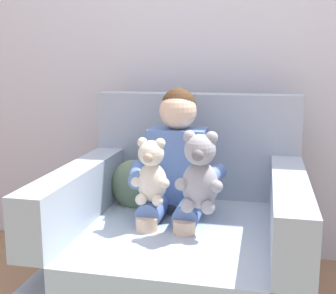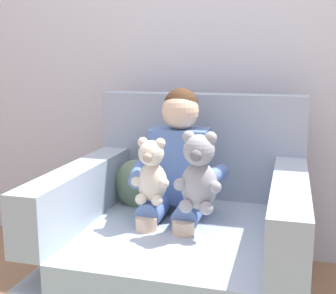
{
  "view_description": "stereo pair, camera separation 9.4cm",
  "coord_description": "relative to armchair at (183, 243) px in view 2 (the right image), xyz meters",
  "views": [
    {
      "loc": [
        0.34,
        -1.81,
        1.11
      ],
      "look_at": [
        -0.05,
        -0.05,
        0.75
      ],
      "focal_mm": 47.78,
      "sensor_mm": 36.0,
      "label": 1
    },
    {
      "loc": [
        0.43,
        -1.79,
        1.11
      ],
      "look_at": [
        -0.05,
        -0.05,
        0.75
      ],
      "focal_mm": 47.78,
      "sensor_mm": 36.0,
      "label": 2
    }
  ],
  "objects": [
    {
      "name": "seated_child",
      "position": [
        -0.05,
        0.05,
        0.32
      ],
      "size": [
        0.45,
        0.39,
        0.82
      ],
      "rotation": [
        0.0,
        0.0,
        -0.14
      ],
      "color": "#597AB7",
      "rests_on": "armchair"
    },
    {
      "name": "armchair",
      "position": [
        0.0,
        0.0,
        0.0
      ],
      "size": [
        1.04,
        1.03,
        0.94
      ],
      "color": "#9EADBC",
      "rests_on": "ground"
    },
    {
      "name": "throw_pillow",
      "position": [
        -0.26,
        0.15,
        0.21
      ],
      "size": [
        0.27,
        0.16,
        0.26
      ],
      "primitive_type": "ellipsoid",
      "rotation": [
        0.0,
        0.0,
        -0.15
      ],
      "color": "slate",
      "rests_on": "armchair"
    },
    {
      "name": "plush_grey",
      "position": [
        0.1,
        -0.15,
        0.37
      ],
      "size": [
        0.19,
        0.16,
        0.32
      ],
      "rotation": [
        0.0,
        0.0,
        0.26
      ],
      "color": "#9E9EA3",
      "rests_on": "armchair"
    },
    {
      "name": "plush_cream",
      "position": [
        -0.11,
        -0.11,
        0.35
      ],
      "size": [
        0.17,
        0.13,
        0.28
      ],
      "rotation": [
        0.0,
        0.0,
        0.08
      ],
      "color": "silver",
      "rests_on": "armchair"
    },
    {
      "name": "back_wall",
      "position": [
        0.0,
        0.67,
        1.0
      ],
      "size": [
        6.0,
        0.1,
        2.6
      ],
      "primitive_type": "cube",
      "color": "silver",
      "rests_on": "ground"
    }
  ]
}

